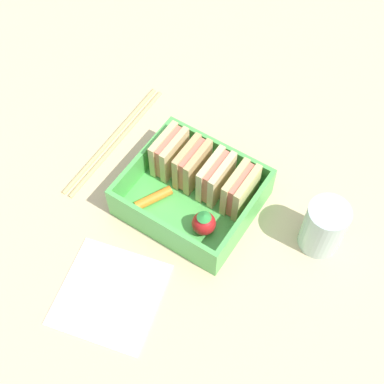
% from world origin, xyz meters
% --- Properties ---
extents(ground_plane, '(1.20, 1.20, 0.02)m').
position_xyz_m(ground_plane, '(0.00, 0.00, -0.01)').
color(ground_plane, '#D4BA8E').
extents(bento_tray, '(0.16, 0.14, 0.01)m').
position_xyz_m(bento_tray, '(0.00, 0.00, 0.01)').
color(bento_tray, '#53BC53').
rests_on(bento_tray, ground_plane).
extents(bento_rim, '(0.16, 0.14, 0.04)m').
position_xyz_m(bento_rim, '(0.00, 0.00, 0.03)').
color(bento_rim, '#53BC53').
rests_on(bento_rim, bento_tray).
extents(sandwich_left, '(0.03, 0.06, 0.06)m').
position_xyz_m(sandwich_left, '(-0.05, 0.03, 0.04)').
color(sandwich_left, '#DDBF84').
rests_on(sandwich_left, bento_tray).
extents(sandwich_center_left, '(0.03, 0.06, 0.06)m').
position_xyz_m(sandwich_center_left, '(-0.02, 0.03, 0.04)').
color(sandwich_center_left, tan).
rests_on(sandwich_center_left, bento_tray).
extents(sandwich_center, '(0.03, 0.06, 0.06)m').
position_xyz_m(sandwich_center, '(0.02, 0.03, 0.04)').
color(sandwich_center, beige).
rests_on(sandwich_center, bento_tray).
extents(sandwich_center_right, '(0.03, 0.06, 0.06)m').
position_xyz_m(sandwich_center_right, '(0.05, 0.03, 0.04)').
color(sandwich_center_right, '#D8C27C').
rests_on(sandwich_center_right, bento_tray).
extents(carrot_stick_far_left, '(0.03, 0.05, 0.01)m').
position_xyz_m(carrot_stick_far_left, '(-0.04, -0.03, 0.02)').
color(carrot_stick_far_left, orange).
rests_on(carrot_stick_far_left, bento_tray).
extents(strawberry_far_left, '(0.03, 0.03, 0.04)m').
position_xyz_m(strawberry_far_left, '(0.04, -0.03, 0.03)').
color(strawberry_far_left, red).
rests_on(strawberry_far_left, bento_tray).
extents(chopstick_pair, '(0.02, 0.22, 0.01)m').
position_xyz_m(chopstick_pair, '(-0.15, 0.03, 0.00)').
color(chopstick_pair, tan).
rests_on(chopstick_pair, ground_plane).
extents(drinking_glass, '(0.05, 0.05, 0.07)m').
position_xyz_m(drinking_glass, '(0.16, 0.04, 0.04)').
color(drinking_glass, silver).
rests_on(drinking_glass, ground_plane).
extents(folded_napkin, '(0.14, 0.14, 0.00)m').
position_xyz_m(folded_napkin, '(-0.01, -0.16, 0.00)').
color(folded_napkin, white).
rests_on(folded_napkin, ground_plane).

